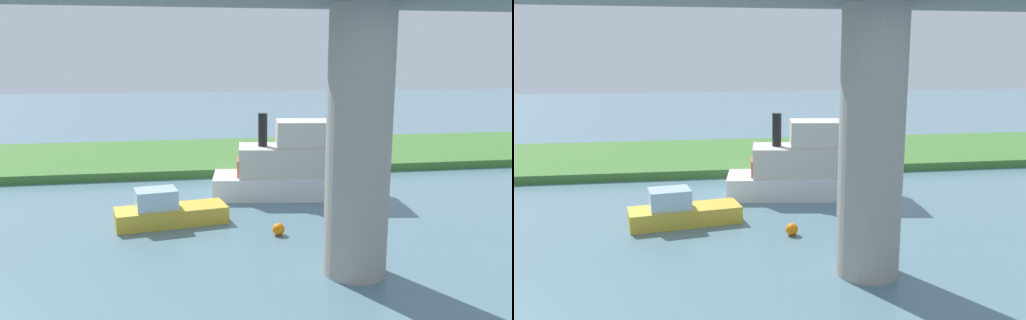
% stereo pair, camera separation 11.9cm
% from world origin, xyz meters
% --- Properties ---
extents(ground_plane, '(160.00, 160.00, 0.00)m').
position_xyz_m(ground_plane, '(0.00, 0.00, 0.00)').
color(ground_plane, slate).
extents(grassy_bank, '(80.00, 12.00, 0.50)m').
position_xyz_m(grassy_bank, '(0.00, -6.00, 0.25)').
color(grassy_bank, '#427533').
rests_on(grassy_bank, ground).
extents(bridge_pylon, '(2.07, 2.07, 8.65)m').
position_xyz_m(bridge_pylon, '(0.25, 14.77, 4.32)').
color(bridge_pylon, '#9E998E').
rests_on(bridge_pylon, ground).
extents(person_on_bank, '(0.48, 0.48, 1.39)m').
position_xyz_m(person_on_bank, '(1.72, -2.00, 1.20)').
color(person_on_bank, '#2D334C').
rests_on(person_on_bank, grassy_bank).
extents(mooring_post, '(0.20, 0.20, 0.75)m').
position_xyz_m(mooring_post, '(1.16, -0.43, 0.87)').
color(mooring_post, brown).
rests_on(mooring_post, grassy_bank).
extents(motorboat_white, '(8.71, 3.98, 4.29)m').
position_xyz_m(motorboat_white, '(-0.44, 4.77, 1.59)').
color(motorboat_white, white).
rests_on(motorboat_white, ground).
extents(skiff_small, '(4.94, 2.44, 1.58)m').
position_xyz_m(skiff_small, '(6.37, 8.45, 0.56)').
color(skiff_small, gold).
rests_on(skiff_small, ground).
extents(marker_buoy, '(0.50, 0.50, 0.50)m').
position_xyz_m(marker_buoy, '(1.96, 10.67, 0.25)').
color(marker_buoy, orange).
rests_on(marker_buoy, ground).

